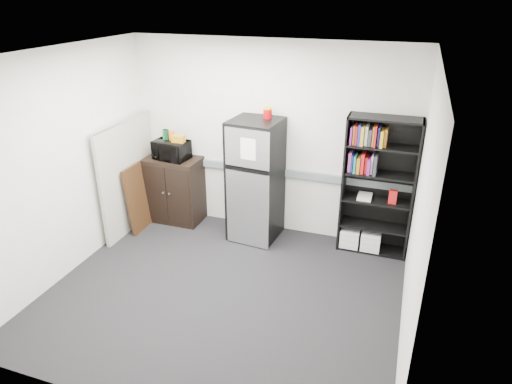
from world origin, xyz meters
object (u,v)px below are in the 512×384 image
bookshelf (376,184)px  microwave (171,150)px  cabinet (175,189)px  refrigerator (255,181)px  cubicle_partition (128,176)px

bookshelf → microwave: (-2.91, -0.08, 0.16)m
cabinet → bookshelf: bearing=1.3°
bookshelf → refrigerator: bookshelf is taller
cubicle_partition → microwave: 0.72m
cubicle_partition → cabinet: cubicle_partition is taller
bookshelf → microwave: size_ratio=3.74×
microwave → refrigerator: bearing=3.9°
bookshelf → cabinet: (-2.91, -0.07, -0.47)m
cubicle_partition → refrigerator: size_ratio=0.95×
microwave → refrigerator: size_ratio=0.29×
bookshelf → cubicle_partition: bearing=-171.9°
cabinet → cubicle_partition: bearing=-139.7°
cubicle_partition → microwave: bearing=39.2°
cubicle_partition → bookshelf: bearing=8.1°
microwave → cabinet: bearing=96.7°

